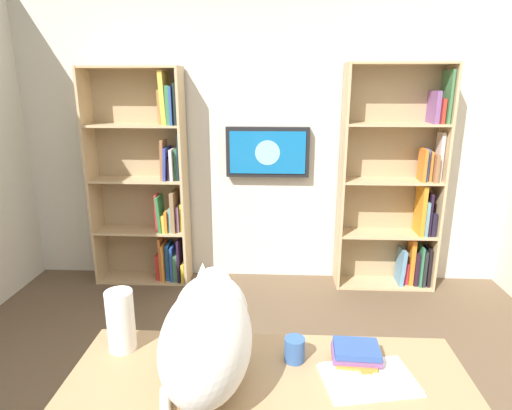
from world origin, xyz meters
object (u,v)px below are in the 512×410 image
at_px(bookshelf_right, 151,185).
at_px(paper_towel_roll, 121,321).
at_px(open_binder, 369,379).
at_px(desk_book_stack, 356,355).
at_px(wall_mounted_tv, 268,152).
at_px(cat, 208,331).
at_px(bookshelf_left, 401,188).
at_px(coffee_mug, 295,349).

height_order(bookshelf_right, paper_towel_roll, bookshelf_right).
distance_m(open_binder, paper_towel_roll, 0.98).
height_order(paper_towel_roll, desk_book_stack, paper_towel_roll).
xyz_separation_m(wall_mounted_tv, cat, (0.15, 2.48, -0.26)).
height_order(bookshelf_left, wall_mounted_tv, bookshelf_left).
height_order(cat, open_binder, cat).
relative_size(bookshelf_left, paper_towel_roll, 7.77).
distance_m(open_binder, coffee_mug, 0.29).
bearing_deg(paper_towel_roll, bookshelf_right, -76.86).
xyz_separation_m(wall_mounted_tv, desk_book_stack, (-0.40, 2.36, -0.42)).
relative_size(coffee_mug, desk_book_stack, 0.50).
height_order(open_binder, desk_book_stack, desk_book_stack).
height_order(bookshelf_right, desk_book_stack, bookshelf_right).
xyz_separation_m(bookshelf_left, desk_book_stack, (0.78, 2.28, -0.12)).
relative_size(cat, coffee_mug, 7.08).
relative_size(paper_towel_roll, desk_book_stack, 1.33).
relative_size(bookshelf_right, desk_book_stack, 10.22).
bearing_deg(desk_book_stack, paper_towel_roll, -3.38).
xyz_separation_m(wall_mounted_tv, paper_towel_roll, (0.53, 2.30, -0.33)).
bearing_deg(paper_towel_roll, wall_mounted_tv, -103.02).
bearing_deg(wall_mounted_tv, desk_book_stack, 99.57).
distance_m(cat, desk_book_stack, 0.58).
bearing_deg(bookshelf_left, open_binder, 72.39).
distance_m(bookshelf_left, wall_mounted_tv, 1.22).
bearing_deg(open_binder, wall_mounted_tv, -80.10).
height_order(bookshelf_right, cat, bookshelf_right).
bearing_deg(bookshelf_right, coffee_mug, 118.18).
bearing_deg(paper_towel_roll, desk_book_stack, 176.62).
relative_size(bookshelf_left, wall_mounted_tv, 2.66).
bearing_deg(bookshelf_left, wall_mounted_tv, -3.80).
distance_m(cat, open_binder, 0.61).
bearing_deg(cat, paper_towel_roll, -24.31).
bearing_deg(wall_mounted_tv, bookshelf_right, 4.45).
relative_size(cat, open_binder, 1.86).
distance_m(bookshelf_right, cat, 2.56).
bearing_deg(bookshelf_right, bookshelf_left, -179.92).
distance_m(bookshelf_left, paper_towel_roll, 2.81).
xyz_separation_m(wall_mounted_tv, open_binder, (-0.43, 2.45, -0.45)).
distance_m(cat, paper_towel_roll, 0.43).
height_order(bookshelf_left, cat, bookshelf_left).
height_order(coffee_mug, desk_book_stack, coffee_mug).
relative_size(bookshelf_left, desk_book_stack, 10.35).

